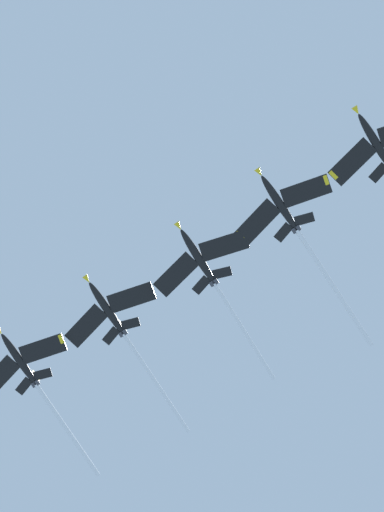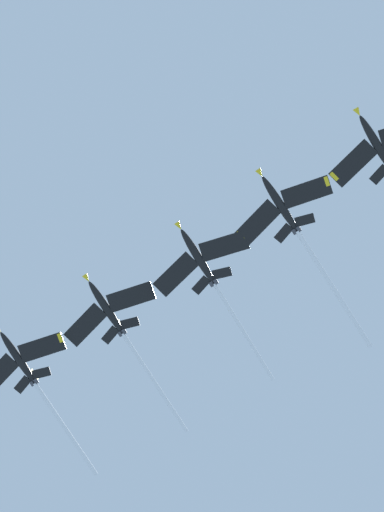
{
  "view_description": "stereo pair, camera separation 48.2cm",
  "coord_description": "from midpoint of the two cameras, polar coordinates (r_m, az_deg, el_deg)",
  "views": [
    {
      "loc": [
        -34.4,
        -15.34,
        1.72
      ],
      "look_at": [
        16.03,
        -17.55,
        162.04
      ],
      "focal_mm": 62.95,
      "sensor_mm": 36.0,
      "label": 1
    },
    {
      "loc": [
        -34.37,
        -14.86,
        1.72
      ],
      "look_at": [
        16.03,
        -17.55,
        162.04
      ],
      "focal_mm": 62.95,
      "sensor_mm": 36.0,
      "label": 2
    }
  ],
  "objects": [
    {
      "name": "jet_far_right",
      "position": [
        179.26,
        -10.3,
        -7.56
      ],
      "size": [
        28.99,
        24.72,
        7.19
      ],
      "color": "black"
    },
    {
      "name": "jet_centre",
      "position": [
        168.1,
        0.92,
        -1.07
      ],
      "size": [
        29.4,
        24.21,
        6.64
      ],
      "color": "black"
    },
    {
      "name": "jet_inner_right",
      "position": [
        173.57,
        -4.85,
        -4.38
      ],
      "size": [
        29.95,
        25.26,
        7.2
      ],
      "color": "black"
    },
    {
      "name": "jet_inner_left",
      "position": [
        166.4,
        6.64,
        1.54
      ],
      "size": [
        31.96,
        27.12,
        7.95
      ],
      "color": "black"
    }
  ]
}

